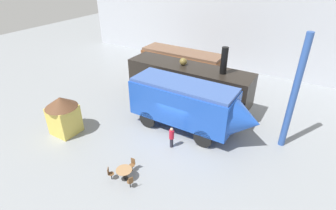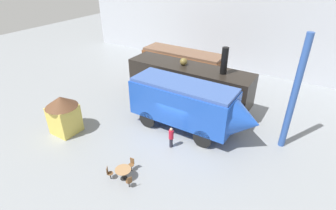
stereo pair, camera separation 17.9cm
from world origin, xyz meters
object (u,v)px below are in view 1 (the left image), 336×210
object	(u,v)px
cafe_chair_0	(110,173)
ticket_kiosk	(63,113)
streamlined_locomotive	(191,104)
passenger_coach_wooden	(182,65)
cafe_table_near	(124,171)
visitor_person	(172,137)
steam_locomotive	(188,81)

from	to	relation	value
cafe_chair_0	ticket_kiosk	xyz separation A→B (m)	(-6.20, 1.97, 1.16)
ticket_kiosk	streamlined_locomotive	bearing A→B (deg)	32.76
passenger_coach_wooden	ticket_kiosk	world-z (taller)	passenger_coach_wooden
passenger_coach_wooden	cafe_table_near	distance (m)	14.35
cafe_chair_0	cafe_table_near	bearing A→B (deg)	0.00
cafe_chair_0	ticket_kiosk	world-z (taller)	ticket_kiosk
cafe_table_near	passenger_coach_wooden	bearing A→B (deg)	105.00
passenger_coach_wooden	streamlined_locomotive	bearing A→B (deg)	-56.65
passenger_coach_wooden	visitor_person	size ratio (longest dim) A/B	5.22
steam_locomotive	visitor_person	distance (m)	6.45
cafe_chair_0	steam_locomotive	bearing A→B (deg)	58.11
cafe_chair_0	ticket_kiosk	size ratio (longest dim) A/B	0.29
cafe_chair_0	visitor_person	xyz separation A→B (m)	(1.55, 4.58, 0.35)
ticket_kiosk	passenger_coach_wooden	bearing A→B (deg)	75.34
visitor_person	cafe_table_near	bearing A→B (deg)	-101.55
cafe_table_near	ticket_kiosk	distance (m)	7.15
cafe_chair_0	ticket_kiosk	bearing A→B (deg)	128.77
visitor_person	steam_locomotive	bearing A→B (deg)	107.34
steam_locomotive	streamlined_locomotive	world-z (taller)	steam_locomotive
passenger_coach_wooden	ticket_kiosk	distance (m)	12.71
streamlined_locomotive	passenger_coach_wooden	bearing A→B (deg)	123.35
passenger_coach_wooden	cafe_table_near	world-z (taller)	passenger_coach_wooden
steam_locomotive	passenger_coach_wooden	bearing A→B (deg)	125.88
passenger_coach_wooden	cafe_chair_0	distance (m)	14.65
cafe_table_near	ticket_kiosk	xyz separation A→B (m)	(-6.91, 1.49, 1.08)
ticket_kiosk	cafe_chair_0	bearing A→B (deg)	-17.60
passenger_coach_wooden	ticket_kiosk	xyz separation A→B (m)	(-3.22, -12.29, -0.40)
visitor_person	cafe_chair_0	bearing A→B (deg)	-108.73
cafe_chair_0	ticket_kiosk	distance (m)	6.60
streamlined_locomotive	visitor_person	world-z (taller)	streamlined_locomotive
steam_locomotive	ticket_kiosk	xyz separation A→B (m)	(-5.88, -8.62, -0.63)
cafe_chair_0	visitor_person	distance (m)	4.85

